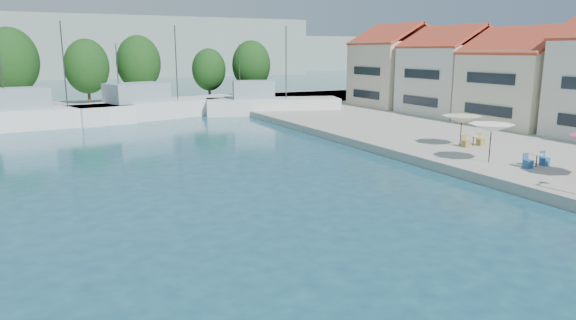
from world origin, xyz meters
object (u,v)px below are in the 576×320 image
trawler_04 (270,105)px  umbrella_white (491,128)px  trawler_03 (158,107)px  umbrella_cream (462,119)px  trawler_02 (47,116)px

trawler_04 → umbrella_white: bearing=-73.3°
trawler_03 → trawler_04: size_ratio=1.31×
umbrella_cream → umbrella_white: bearing=-116.3°
trawler_03 → umbrella_cream: size_ratio=7.50×
trawler_04 → trawler_03: bearing=-176.8°
trawler_03 → umbrella_white: 36.76m
trawler_04 → umbrella_cream: trawler_04 is taller
trawler_04 → umbrella_cream: bearing=-68.6°
trawler_03 → trawler_04: (11.97, -2.96, 0.00)m
trawler_02 → trawler_04: 23.07m
trawler_03 → umbrella_cream: 33.31m
trawler_02 → trawler_03: 11.49m
trawler_02 → umbrella_white: 39.25m
trawler_03 → trawler_04: bearing=-30.7°
trawler_02 → umbrella_white: (22.86, -31.86, 1.59)m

